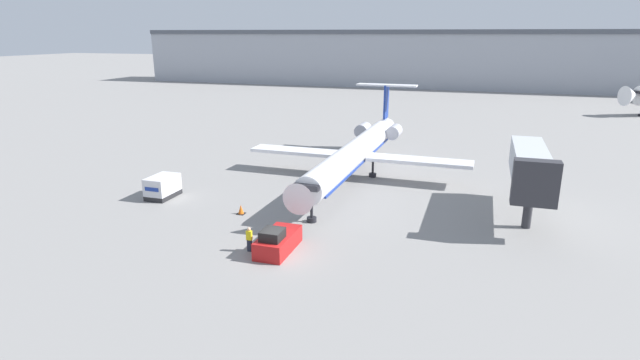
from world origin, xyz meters
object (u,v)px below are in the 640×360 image
airplane_main (357,151)px  pushback_tug (278,241)px  jet_bridge (530,167)px  worker_near_tug (249,239)px  traffic_cone_left (241,210)px  luggage_cart (163,187)px

airplane_main → pushback_tug: size_ratio=7.23×
airplane_main → jet_bridge: airplane_main is taller
airplane_main → worker_near_tug: bearing=-97.2°
worker_near_tug → traffic_cone_left: 7.88m
luggage_cart → jet_bridge: bearing=8.0°
traffic_cone_left → worker_near_tug: bearing=-59.0°
worker_near_tug → airplane_main: bearing=82.8°
luggage_cart → worker_near_tug: luggage_cart is taller
pushback_tug → worker_near_tug: 2.02m
airplane_main → luggage_cart: 20.00m
pushback_tug → traffic_cone_left: (-5.93, 6.03, -0.34)m
luggage_cart → traffic_cone_left: size_ratio=4.03×
jet_bridge → pushback_tug: bearing=-144.0°
pushback_tug → traffic_cone_left: 8.47m
traffic_cone_left → luggage_cart: bearing=168.4°
pushback_tug → jet_bridge: (17.16, 12.45, 3.71)m
worker_near_tug → jet_bridge: jet_bridge is taller
airplane_main → worker_near_tug: (-2.64, -20.78, -1.97)m
airplane_main → traffic_cone_left: bearing=-115.5°
pushback_tug → luggage_cart: 16.97m
pushback_tug → worker_near_tug: (-1.88, -0.70, 0.22)m
traffic_cone_left → jet_bridge: size_ratio=0.07×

